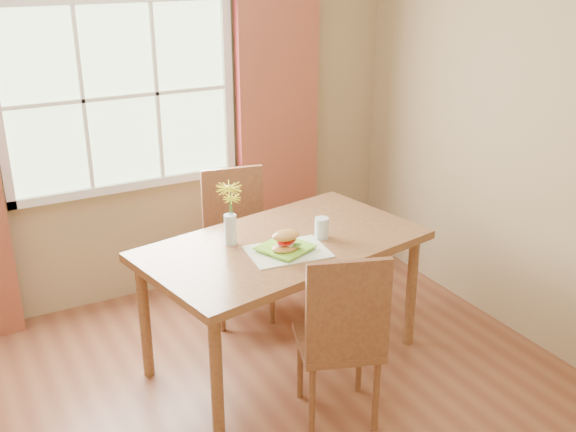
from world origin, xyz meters
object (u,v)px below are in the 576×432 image
at_px(flower_vase, 230,208).
at_px(water_glass, 322,228).
at_px(croissant_sandwich, 286,241).
at_px(dining_table, 283,254).
at_px(chair_near, 342,334).
at_px(chair_far, 237,236).

bearing_deg(flower_vase, water_glass, -19.39).
distance_m(croissant_sandwich, water_glass, 0.32).
height_order(dining_table, flower_vase, flower_vase).
distance_m(chair_near, chair_far, 1.41).
xyz_separation_m(dining_table, flower_vase, (-0.28, 0.12, 0.31)).
bearing_deg(croissant_sandwich, dining_table, 68.19).
distance_m(dining_table, croissant_sandwich, 0.24).
relative_size(chair_far, croissant_sandwich, 5.86).
bearing_deg(water_glass, dining_table, 164.71).
relative_size(dining_table, chair_far, 1.74).
height_order(chair_near, chair_far, chair_far).
distance_m(chair_far, flower_vase, 0.81).
bearing_deg(dining_table, croissant_sandwich, -123.58).
bearing_deg(flower_vase, chair_far, 63.03).
distance_m(chair_near, flower_vase, 0.98).
xyz_separation_m(croissant_sandwich, water_glass, (0.30, 0.10, -0.02)).
relative_size(dining_table, croissant_sandwich, 10.20).
bearing_deg(dining_table, water_glass, -25.91).
height_order(dining_table, chair_far, chair_far).
bearing_deg(croissant_sandwich, chair_near, -84.61).
xyz_separation_m(dining_table, water_glass, (0.23, -0.06, 0.14)).
xyz_separation_m(dining_table, croissant_sandwich, (-0.07, -0.16, 0.16)).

